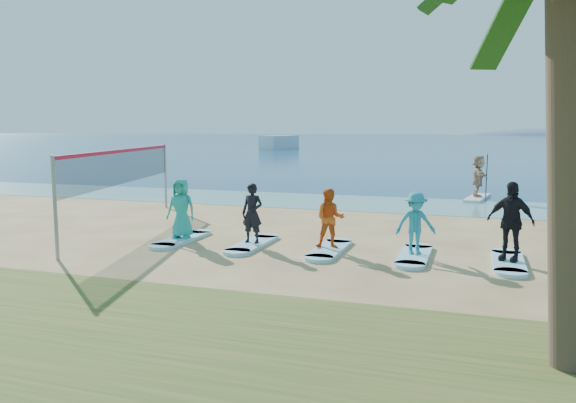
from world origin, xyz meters
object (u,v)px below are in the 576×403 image
(paddleboarder, at_px, (478,176))
(student_1, at_px, (252,213))
(surfboard_2, at_px, (330,250))
(student_2, at_px, (330,219))
(student_4, at_px, (510,221))
(volleyball_net, at_px, (123,167))
(paddleboard, at_px, (477,198))
(boat_offshore_a, at_px, (280,149))
(student_3, at_px, (416,223))
(student_0, at_px, (181,208))
(surfboard_3, at_px, (415,256))
(surfboard_1, at_px, (252,244))
(surfboard_4, at_px, (508,262))
(surfboard_0, at_px, (182,239))

(paddleboarder, relative_size, student_1, 1.15)
(surfboard_2, xyz_separation_m, student_2, (0.00, 0.00, 0.80))
(student_2, bearing_deg, student_4, -11.88)
(volleyball_net, distance_m, paddleboard, 15.43)
(volleyball_net, bearing_deg, paddleboard, 46.18)
(paddleboard, height_order, boat_offshore_a, boat_offshore_a)
(volleyball_net, relative_size, student_3, 5.84)
(student_0, bearing_deg, paddleboard, 53.20)
(volleyball_net, distance_m, student_1, 5.22)
(student_0, xyz_separation_m, surfboard_3, (6.39, 0.00, -0.87))
(surfboard_3, bearing_deg, surfboard_1, 180.00)
(student_0, relative_size, surfboard_4, 0.75)
(boat_offshore_a, relative_size, surfboard_2, 3.89)
(boat_offshore_a, xyz_separation_m, surfboard_3, (27.67, -68.34, 0.04))
(surfboard_2, bearing_deg, paddleboard, 74.06)
(paddleboard, distance_m, boat_offshore_a, 63.02)
(paddleboarder, height_order, student_4, paddleboarder)
(student_2, bearing_deg, boat_offshore_a, 98.61)
(surfboard_4, bearing_deg, student_2, 180.00)
(paddleboarder, bearing_deg, surfboard_1, 149.71)
(surfboard_0, distance_m, student_2, 4.33)
(student_3, bearing_deg, volleyball_net, 148.73)
(student_0, relative_size, surfboard_1, 0.75)
(boat_offshore_a, xyz_separation_m, student_2, (25.54, -68.34, 0.85))
(student_1, bearing_deg, student_4, 3.07)
(student_1, height_order, student_4, student_4)
(surfboard_0, distance_m, surfboard_3, 6.39)
(paddleboard, bearing_deg, student_4, -77.44)
(volleyball_net, height_order, student_3, volleyball_net)
(surfboard_2, bearing_deg, boat_offshore_a, 110.49)
(paddleboarder, height_order, student_0, paddleboarder)
(student_1, relative_size, surfboard_4, 0.72)
(volleyball_net, bearing_deg, surfboard_0, -26.25)
(paddleboarder, bearing_deg, surfboard_2, 158.32)
(student_4, bearing_deg, surfboard_0, -157.49)
(paddleboarder, xyz_separation_m, surfboard_1, (-5.68, -12.44, -0.99))
(student_0, distance_m, student_2, 4.26)
(paddleboarder, height_order, surfboard_1, paddleboarder)
(paddleboard, distance_m, surfboard_4, 12.46)
(student_0, bearing_deg, surfboard_1, -4.67)
(paddleboard, height_order, surfboard_2, paddleboard)
(volleyball_net, relative_size, boat_offshore_a, 1.03)
(student_0, distance_m, surfboard_2, 4.35)
(student_2, height_order, surfboard_4, student_2)
(surfboard_3, xyz_separation_m, student_3, (0.00, 0.00, 0.80))
(volleyball_net, xyz_separation_m, surfboard_3, (9.18, -1.38, -1.86))
(boat_offshore_a, relative_size, surfboard_3, 3.89)
(student_2, xyz_separation_m, student_3, (2.13, 0.00, -0.00))
(boat_offshore_a, distance_m, student_3, 73.74)
(student_2, bearing_deg, surfboard_1, 168.12)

